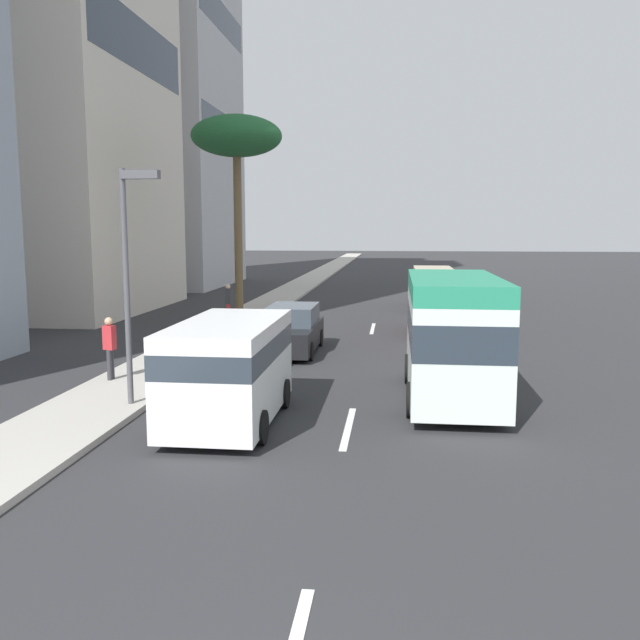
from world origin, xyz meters
TOP-DOWN VIEW (x-y plane):
  - ground_plane at (31.50, 0.00)m, footprint 198.00×198.00m
  - sidewalk_right at (31.50, 6.32)m, footprint 162.00×2.57m
  - lane_stripe_mid at (10.82, 0.00)m, footprint 3.20×0.16m
  - lane_stripe_far at (25.86, 0.00)m, footprint 3.20×0.16m
  - van_lead at (34.04, -3.06)m, footprint 5.21×2.23m
  - minibus_second at (13.64, -2.48)m, footprint 6.11×2.37m
  - van_third at (25.00, -2.98)m, footprint 4.67×2.13m
  - van_fourth at (10.92, 2.72)m, footprint 4.81×2.23m
  - car_fifth at (19.84, 2.68)m, footprint 4.63×1.87m
  - pedestrian_near_lamp at (26.12, 6.63)m, footprint 0.36×0.28m
  - pedestrian_mid_block at (14.23, 7.03)m, footprint 0.30×0.37m
  - palm_tree at (28.41, 6.66)m, footprint 4.33×4.33m
  - street_lamp at (11.77, 5.31)m, footprint 0.24×0.97m

SIDE VIEW (x-z plane):
  - ground_plane at x=31.50m, z-range 0.00..0.00m
  - lane_stripe_mid at x=10.82m, z-range 0.00..0.01m
  - lane_stripe_far at x=25.86m, z-range 0.00..0.01m
  - sidewalk_right at x=31.50m, z-range 0.00..0.15m
  - car_fifth at x=19.84m, z-range -0.05..1.63m
  - pedestrian_near_lamp at x=26.12m, z-range 0.25..2.01m
  - pedestrian_mid_block at x=14.23m, z-range 0.25..2.04m
  - van_lead at x=34.04m, z-range 0.17..2.41m
  - van_fourth at x=10.92m, z-range 0.17..2.52m
  - van_third at x=25.00m, z-range 0.18..2.63m
  - minibus_second at x=13.64m, z-range 0.15..3.35m
  - street_lamp at x=11.77m, z-range 0.90..6.57m
  - palm_tree at x=28.41m, z-range 3.83..13.45m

